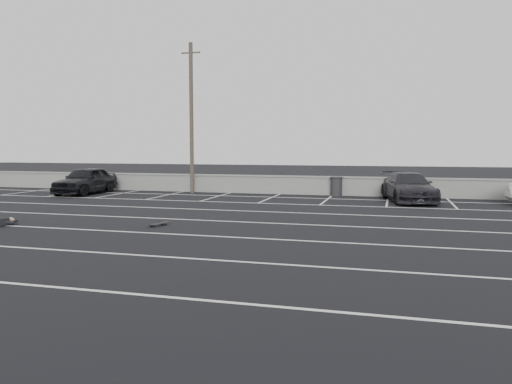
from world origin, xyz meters
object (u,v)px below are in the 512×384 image
(car_left, at_px, (86,180))
(trash_bin, at_px, (336,186))
(utility_pole, at_px, (191,118))
(skateboard, at_px, (158,224))
(car_right, at_px, (408,187))

(car_left, xyz_separation_m, trash_bin, (14.05, 2.68, -0.25))
(utility_pole, bearing_deg, trash_bin, 2.72)
(car_left, height_order, skateboard, car_left)
(car_left, bearing_deg, car_right, 1.00)
(car_left, bearing_deg, trash_bin, 9.15)
(car_right, bearing_deg, car_left, 170.23)
(car_left, distance_m, skateboard, 13.45)
(car_right, relative_size, skateboard, 6.39)
(car_right, height_order, skateboard, car_right)
(car_left, xyz_separation_m, utility_pole, (5.65, 2.28, 3.61))
(car_right, bearing_deg, trash_bin, 141.27)
(car_left, height_order, car_right, car_left)
(trash_bin, distance_m, skateboard, 13.13)
(trash_bin, xyz_separation_m, skateboard, (-4.65, -12.27, -0.47))
(trash_bin, bearing_deg, skateboard, -110.75)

